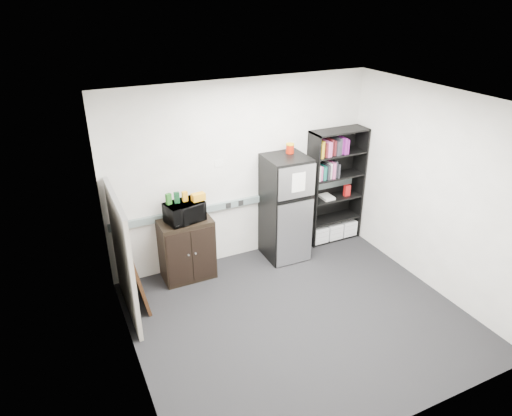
% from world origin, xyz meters
% --- Properties ---
extents(floor, '(4.00, 4.00, 0.00)m').
position_xyz_m(floor, '(0.00, 0.00, 0.00)').
color(floor, black).
rests_on(floor, ground).
extents(wall_back, '(4.00, 0.02, 2.70)m').
position_xyz_m(wall_back, '(0.00, 1.75, 1.35)').
color(wall_back, silver).
rests_on(wall_back, floor).
extents(wall_right, '(0.02, 3.50, 2.70)m').
position_xyz_m(wall_right, '(2.00, 0.00, 1.35)').
color(wall_right, silver).
rests_on(wall_right, floor).
extents(wall_left, '(0.02, 3.50, 2.70)m').
position_xyz_m(wall_left, '(-2.00, 0.00, 1.35)').
color(wall_left, silver).
rests_on(wall_left, floor).
extents(ceiling, '(4.00, 3.50, 0.02)m').
position_xyz_m(ceiling, '(0.00, 0.00, 2.70)').
color(ceiling, white).
rests_on(ceiling, wall_back).
extents(electrical_raceway, '(3.92, 0.05, 0.10)m').
position_xyz_m(electrical_raceway, '(0.00, 1.72, 0.90)').
color(electrical_raceway, slate).
rests_on(electrical_raceway, wall_back).
extents(wall_note, '(0.14, 0.00, 0.10)m').
position_xyz_m(wall_note, '(-0.35, 1.74, 1.55)').
color(wall_note, white).
rests_on(wall_note, wall_back).
extents(bookshelf, '(0.90, 0.34, 1.85)m').
position_xyz_m(bookshelf, '(1.53, 1.57, 0.91)').
color(bookshelf, black).
rests_on(bookshelf, floor).
extents(cubicle_partition, '(0.06, 1.30, 1.62)m').
position_xyz_m(cubicle_partition, '(-1.90, 1.08, 0.81)').
color(cubicle_partition, gray).
rests_on(cubicle_partition, floor).
extents(cabinet, '(0.72, 0.48, 0.91)m').
position_xyz_m(cabinet, '(-0.97, 1.50, 0.45)').
color(cabinet, black).
rests_on(cabinet, floor).
extents(microwave, '(0.56, 0.44, 0.28)m').
position_xyz_m(microwave, '(-0.97, 1.48, 1.04)').
color(microwave, black).
rests_on(microwave, cabinet).
extents(snack_box_a, '(0.08, 0.07, 0.15)m').
position_xyz_m(snack_box_a, '(-1.16, 1.52, 1.26)').
color(snack_box_a, '#1A5017').
rests_on(snack_box_a, microwave).
extents(snack_box_b, '(0.07, 0.06, 0.15)m').
position_xyz_m(snack_box_b, '(-1.05, 1.52, 1.26)').
color(snack_box_b, '#0B3318').
rests_on(snack_box_b, microwave).
extents(snack_box_c, '(0.07, 0.06, 0.14)m').
position_xyz_m(snack_box_c, '(-0.94, 1.52, 1.25)').
color(snack_box_c, orange).
rests_on(snack_box_c, microwave).
extents(snack_bag, '(0.19, 0.12, 0.10)m').
position_xyz_m(snack_bag, '(-0.77, 1.47, 1.23)').
color(snack_bag, orange).
rests_on(snack_bag, microwave).
extents(refrigerator, '(0.62, 0.64, 1.61)m').
position_xyz_m(refrigerator, '(0.55, 1.42, 0.81)').
color(refrigerator, black).
rests_on(refrigerator, floor).
extents(coffee_can, '(0.12, 0.12, 0.16)m').
position_xyz_m(coffee_can, '(0.67, 1.55, 1.70)').
color(coffee_can, '#A71A07').
rests_on(coffee_can, refrigerator).
extents(framed_poster, '(0.19, 0.72, 0.92)m').
position_xyz_m(framed_poster, '(-1.77, 1.19, 0.46)').
color(framed_poster, black).
rests_on(framed_poster, floor).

